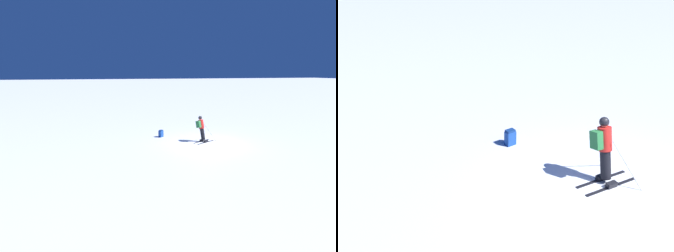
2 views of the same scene
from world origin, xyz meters
TOP-DOWN VIEW (x-y plane):
  - ground_plane at (0.00, 0.00)m, footprint 300.00×300.00m
  - skier at (0.54, 0.13)m, footprint 1.40×1.61m
  - spare_backpack at (2.34, 2.41)m, footprint 0.36×0.37m

SIDE VIEW (x-z plane):
  - ground_plane at x=0.00m, z-range 0.00..0.00m
  - spare_backpack at x=2.34m, z-range -0.01..0.49m
  - skier at x=0.54m, z-range 0.08..1.78m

